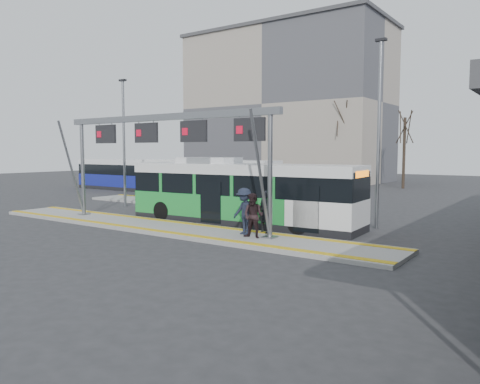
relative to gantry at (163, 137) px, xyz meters
The scene contains 18 objects.
ground 4.32m from the gantry, 36.20° to the right, with size 120.00×120.00×0.00m, color #2D2D30.
platform_main 4.25m from the gantry, 36.20° to the right, with size 22.00×3.00×0.15m, color gray.
platform_second 9.55m from the gantry, 115.25° to the left, with size 20.00×3.00×0.15m, color gray.
tactile_main 4.16m from the gantry, 36.20° to the right, with size 22.00×2.65×0.02m.
tactile_second 10.47m from the gantry, 112.32° to the left, with size 20.00×0.35×0.02m.
gantry is the anchor object (origin of this frame).
apartment_block 38.58m from the gantry, 110.90° to the left, with size 24.50×12.50×18.40m.
hero_bus 4.74m from the gantry, 52.07° to the left, with size 12.14×3.23×3.30m.
bg_bus_green 13.16m from the gantry, 121.14° to the left, with size 11.94×2.82×2.97m.
bg_bus_blue 23.11m from the gantry, 143.50° to the left, with size 10.90×2.46×2.84m.
passenger_a 6.11m from the gantry, ahead, with size 0.66×0.43×1.81m, color black.
passenger_b 6.25m from the gantry, ahead, with size 0.88×0.68×1.80m, color black.
passenger_c 5.58m from the gantry, ahead, with size 1.26×0.72×1.95m, color #1B2131.
tree_left 30.39m from the gantry, 97.55° to the left, with size 1.40×1.40×9.08m.
tree_mid 30.40m from the gantry, 85.51° to the left, with size 1.40×1.40×7.75m.
tree_far 39.99m from the gantry, 128.76° to the left, with size 1.40×1.40×8.36m.
lamp_west 9.31m from the gantry, 150.16° to the left, with size 0.50×0.25×8.20m.
lamp_east 10.00m from the gantry, 33.75° to the left, with size 0.50×0.25×8.70m.
Camera 1 is at (15.27, -15.54, 3.63)m, focal length 35.00 mm.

